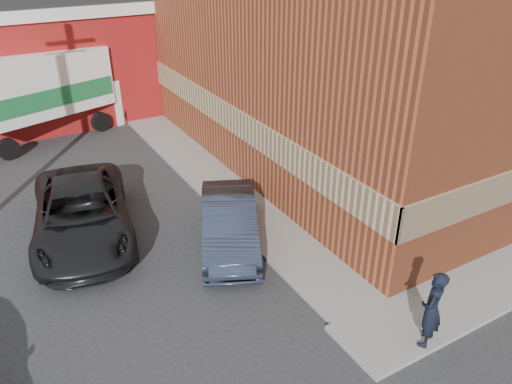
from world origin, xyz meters
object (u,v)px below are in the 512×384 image
man (432,309)px  suv_a (82,213)px  brick_building (376,31)px  sedan (229,223)px  box_truck (55,88)px

man → suv_a: size_ratio=0.32×
man → suv_a: 10.17m
brick_building → man: (-7.34, -10.55, -3.60)m
sedan → suv_a: suv_a is taller
box_truck → suv_a: bearing=-115.0°
sedan → suv_a: bearing=169.3°
man → box_truck: size_ratio=0.24×
brick_building → suv_a: 13.66m
suv_a → man: bearing=-45.6°
man → suv_a: man is taller
brick_building → man: size_ratio=9.49×
man → brick_building: bearing=-153.8°
suv_a → box_truck: box_truck is taller
man → sedan: man is taller
brick_building → sedan: (-9.30, -4.67, -3.94)m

